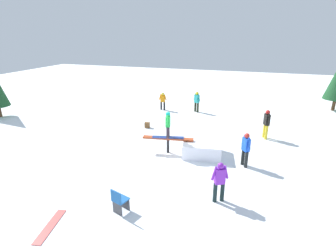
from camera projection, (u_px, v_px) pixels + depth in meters
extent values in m
plane|color=white|center=(168.00, 152.00, 13.00)|extent=(60.00, 60.00, 0.00)
cylinder|color=black|center=(168.00, 146.00, 12.88)|extent=(0.14, 0.14, 0.72)
cube|color=#A53F1E|center=(168.00, 138.00, 12.74)|extent=(2.49, 0.64, 0.08)
cube|color=white|center=(202.00, 148.00, 12.64)|extent=(2.00, 1.75, 0.68)
cube|color=navy|center=(168.00, 137.00, 12.73)|extent=(1.56, 0.61, 0.03)
cylinder|color=#322830|center=(168.00, 131.00, 12.75)|extent=(0.14, 0.14, 0.55)
cylinder|color=#322830|center=(168.00, 133.00, 12.50)|extent=(0.14, 0.14, 0.55)
cube|color=green|center=(168.00, 121.00, 12.45)|extent=(0.28, 0.38, 0.51)
cylinder|color=green|center=(168.00, 118.00, 12.61)|extent=(0.15, 0.32, 0.47)
cylinder|color=green|center=(168.00, 120.00, 12.21)|extent=(0.15, 0.32, 0.47)
sphere|color=#0EA08D|center=(168.00, 114.00, 12.32)|extent=(0.22, 0.22, 0.22)
cylinder|color=black|center=(164.00, 106.00, 19.95)|extent=(0.13, 0.13, 0.63)
cylinder|color=black|center=(161.00, 106.00, 20.01)|extent=(0.13, 0.13, 0.63)
cube|color=orange|center=(163.00, 99.00, 19.79)|extent=(0.33, 0.21, 0.51)
cylinder|color=orange|center=(165.00, 97.00, 19.71)|extent=(0.22, 0.09, 0.46)
cylinder|color=orange|center=(160.00, 97.00, 19.79)|extent=(0.22, 0.09, 0.46)
sphere|color=yellow|center=(163.00, 94.00, 19.67)|extent=(0.20, 0.20, 0.20)
cylinder|color=black|center=(195.00, 107.00, 19.57)|extent=(0.15, 0.15, 0.71)
cylinder|color=black|center=(198.00, 108.00, 19.35)|extent=(0.15, 0.15, 0.71)
cube|color=teal|center=(197.00, 99.00, 19.24)|extent=(0.42, 0.39, 0.58)
cylinder|color=teal|center=(195.00, 96.00, 19.37)|extent=(0.25, 0.22, 0.52)
cylinder|color=teal|center=(199.00, 98.00, 19.02)|extent=(0.25, 0.22, 0.52)
sphere|color=yellow|center=(197.00, 93.00, 19.10)|extent=(0.23, 0.23, 0.23)
cylinder|color=gold|center=(266.00, 132.00, 14.47)|extent=(0.15, 0.15, 0.80)
cylinder|color=gold|center=(264.00, 131.00, 14.74)|extent=(0.15, 0.15, 0.80)
cube|color=black|center=(267.00, 120.00, 14.36)|extent=(0.34, 0.42, 0.61)
cylinder|color=black|center=(269.00, 118.00, 14.10)|extent=(0.16, 0.22, 0.54)
cylinder|color=black|center=(265.00, 116.00, 14.53)|extent=(0.16, 0.22, 0.54)
sphere|color=red|center=(268.00, 112.00, 14.22)|extent=(0.24, 0.24, 0.24)
cylinder|color=black|center=(222.00, 192.00, 9.18)|extent=(0.14, 0.14, 0.72)
cylinder|color=black|center=(215.00, 193.00, 9.13)|extent=(0.14, 0.14, 0.72)
cube|color=purple|center=(220.00, 176.00, 8.94)|extent=(0.40, 0.35, 0.57)
cylinder|color=purple|center=(226.00, 172.00, 8.94)|extent=(0.22, 0.18, 0.50)
cylinder|color=purple|center=(214.00, 173.00, 8.85)|extent=(0.22, 0.18, 0.50)
sphere|color=purple|center=(221.00, 166.00, 8.80)|extent=(0.22, 0.22, 0.22)
cylinder|color=black|center=(246.00, 160.00, 11.46)|extent=(0.15, 0.15, 0.75)
cylinder|color=black|center=(243.00, 157.00, 11.71)|extent=(0.15, 0.15, 0.75)
cube|color=blue|center=(246.00, 144.00, 11.36)|extent=(0.38, 0.42, 0.59)
cylinder|color=blue|center=(249.00, 144.00, 11.11)|extent=(0.19, 0.23, 0.52)
cylinder|color=blue|center=(244.00, 140.00, 11.51)|extent=(0.19, 0.23, 0.52)
sphere|color=red|center=(247.00, 136.00, 11.22)|extent=(0.23, 0.23, 0.23)
cube|color=#E55D57|center=(50.00, 226.00, 8.06)|extent=(0.59, 1.57, 0.02)
cube|color=#3F3F44|center=(125.00, 203.00, 8.82)|extent=(0.39, 0.15, 0.44)
cube|color=#3F3F44|center=(117.00, 208.00, 8.54)|extent=(0.39, 0.15, 0.44)
cube|color=#2162AD|center=(121.00, 199.00, 8.60)|extent=(0.55, 0.55, 0.04)
cube|color=#2162AD|center=(116.00, 197.00, 8.37)|extent=(0.43, 0.17, 0.40)
cube|color=brown|center=(147.00, 125.00, 16.30)|extent=(0.33, 0.27, 0.34)
cylinder|color=#4C331E|center=(0.00, 111.00, 18.33)|extent=(0.24, 0.24, 0.78)
cylinder|color=#4C331E|center=(334.00, 105.00, 19.80)|extent=(0.24, 0.24, 0.88)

